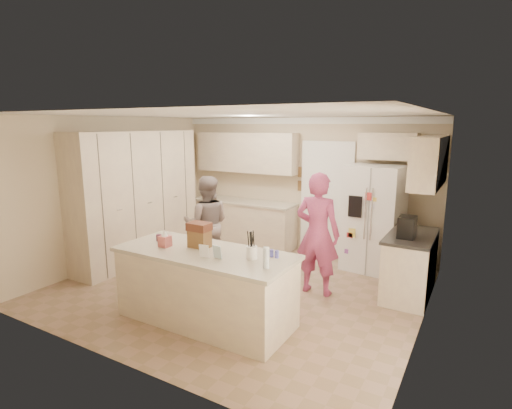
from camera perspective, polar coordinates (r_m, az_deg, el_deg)
The scene contains 41 objects.
floor at distance 6.28m, azimuth -2.44°, elevation -11.81°, with size 5.20×4.60×0.02m, color #91725C.
ceiling at distance 5.77m, azimuth -2.66°, elevation 12.84°, with size 5.20×4.60×0.02m, color white.
wall_back at distance 7.90m, azimuth 6.49°, elevation 2.85°, with size 5.20×0.02×2.60m, color beige.
wall_front at distance 4.19m, azimuth -19.85°, elevation -5.42°, with size 5.20×0.02×2.60m, color beige.
wall_left at distance 7.60m, azimuth -19.41°, elevation 1.93°, with size 0.02×4.60×2.60m, color beige.
wall_right at distance 5.03m, azimuth 23.48°, elevation -2.94°, with size 0.02×4.60×2.60m, color beige.
crown_back at distance 7.77m, azimuth 6.54°, elevation 11.81°, with size 5.20×0.08×0.12m, color white.
pantry_bank at distance 7.52m, azimuth -16.65°, elevation 1.04°, with size 0.60×2.60×2.35m, color beige.
back_base_cab at distance 8.33m, azimuth -1.78°, elevation -2.68°, with size 2.20×0.60×0.88m, color beige.
back_countertop at distance 8.22m, azimuth -1.84°, elevation 0.42°, with size 2.24×0.63×0.04m, color beige.
back_upper_cab at distance 8.20m, azimuth -1.38°, elevation 7.45°, with size 2.20×0.35×0.80m, color beige.
doorway_opening at distance 7.72m, azimuth 10.10°, elevation 0.66°, with size 0.90×0.06×2.10m, color black.
doorway_casing at distance 7.69m, azimuth 10.01°, elevation 0.62°, with size 1.02×0.03×2.22m, color white.
wall_frame_upper at distance 7.83m, azimuth 6.55°, elevation 4.61°, with size 0.15×0.02×0.20m, color brown.
wall_frame_lower at distance 7.86m, azimuth 6.50°, elevation 2.66°, with size 0.15×0.02×0.20m, color brown.
refrigerator at distance 7.02m, azimuth 16.44°, elevation -1.94°, with size 0.90×0.70×1.80m, color white.
fridge_seam at distance 6.69m, azimuth 15.71°, elevation -2.56°, with size 0.01×0.02×1.78m, color gray.
fridge_dispenser at distance 6.68m, azimuth 13.98°, elevation -0.29°, with size 0.22×0.03×0.35m, color black.
fridge_handle_l at distance 6.65m, azimuth 15.33°, elevation -1.29°, with size 0.02×0.02×0.85m, color silver.
fridge_handle_r at distance 6.63m, azimuth 16.17°, elevation -1.37°, with size 0.02×0.02×0.85m, color silver.
over_fridge_cab at distance 7.15m, azimuth 18.35°, elevation 7.91°, with size 0.95×0.35×0.45m, color beige.
right_base_cab at distance 6.26m, azimuth 21.12°, elevation -8.27°, with size 0.60×1.20×0.88m, color beige.
right_countertop at distance 6.12m, azimuth 21.33°, elevation -4.19°, with size 0.63×1.24×0.04m, color #2D2B28.
right_upper_cab at distance 6.12m, azimuth 23.59°, elevation 5.65°, with size 0.35×1.50×0.70m, color beige.
coffee_maker at distance 5.90m, azimuth 20.77°, elevation -3.03°, with size 0.22×0.28×0.30m, color black.
island_base at distance 5.17m, azimuth -7.24°, elevation -11.74°, with size 2.20×0.90×0.88m, color beige.
island_top at distance 5.01m, azimuth -7.37°, elevation -6.89°, with size 2.28×0.96×0.05m, color beige.
utensil_crock at distance 4.67m, azimuth -0.61°, elevation -6.86°, with size 0.13×0.13×0.15m, color white.
tissue_box at distance 5.25m, azimuth -12.87°, elevation -5.14°, with size 0.13×0.13×0.14m, color #C25D5C.
tissue_plume at distance 5.22m, azimuth -12.92°, elevation -3.98°, with size 0.08×0.08×0.08m, color white.
dollhouse_body at distance 5.13m, azimuth -8.07°, elevation -4.88°, with size 0.26×0.18×0.22m, color brown.
dollhouse_roof at distance 5.09m, azimuth -8.12°, elevation -3.15°, with size 0.28×0.20×0.10m, color #592D1E.
jam_jar at distance 5.52m, azimuth -13.72°, elevation -4.62°, with size 0.07×0.07×0.09m, color #59263F.
greeting_card_a at distance 4.74m, azimuth -7.42°, elevation -6.63°, with size 0.12×0.01×0.16m, color white.
greeting_card_b at distance 4.69m, azimuth -5.58°, elevation -6.77°, with size 0.12×0.01×0.16m, color silver.
water_bottle at distance 4.35m, azimuth 1.47°, elevation -7.63°, with size 0.07×0.07×0.24m, color silver.
shaker_salt at distance 4.74m, azimuth 2.23°, elevation -6.97°, with size 0.05×0.05×0.09m, color #4F4EB2.
shaker_pepper at distance 4.71m, azimuth 2.99°, elevation -7.10°, with size 0.05×0.05×0.09m, color #4F4EB2.
teen_boy at distance 6.80m, azimuth -7.05°, elevation -2.75°, with size 0.79×0.62×1.63m, color gray.
teen_girl at distance 5.87m, azimuth 8.78°, elevation -4.16°, with size 0.66×0.43×1.80m, color #C35368.
fridge_magnets at distance 6.68m, azimuth 15.70°, elevation -2.57°, with size 0.76×0.02×1.44m, color tan, non-canonical shape.
Camera 1 is at (3.11, -4.87, 2.46)m, focal length 28.00 mm.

